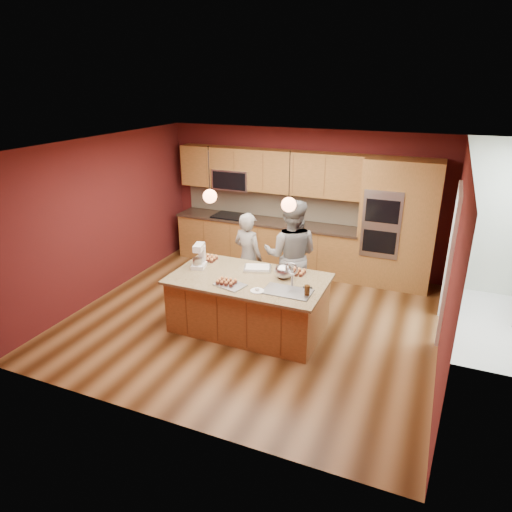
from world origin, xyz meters
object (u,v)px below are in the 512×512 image
at_px(person_left, 248,257).
at_px(stand_mixer, 199,257).
at_px(island, 249,303).
at_px(person_right, 291,255).
at_px(mixing_bowl, 284,271).

bearing_deg(person_left, stand_mixer, 76.63).
distance_m(island, person_right, 1.07).
distance_m(person_left, person_right, 0.76).
distance_m(person_right, mixing_bowl, 0.72).
bearing_deg(person_right, stand_mixer, 24.12).
bearing_deg(person_left, island, 130.83).
xyz_separation_m(person_right, stand_mixer, (-1.21, -0.82, 0.08)).
relative_size(stand_mixer, mixing_bowl, 1.40).
height_order(person_left, stand_mixer, person_left).
height_order(person_right, mixing_bowl, person_right).
xyz_separation_m(person_left, stand_mixer, (-0.46, -0.82, 0.23)).
relative_size(person_right, mixing_bowl, 6.92).
relative_size(island, person_right, 1.24).
height_order(stand_mixer, mixing_bowl, stand_mixer).
xyz_separation_m(island, person_left, (-0.41, 0.89, 0.34)).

